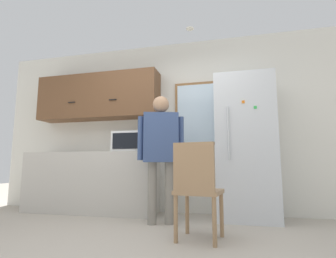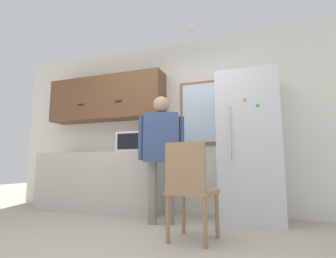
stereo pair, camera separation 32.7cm
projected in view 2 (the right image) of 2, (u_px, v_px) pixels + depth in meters
name	position (u px, v px, depth m)	size (l,w,h in m)	color
ground_plane	(106.00, 250.00, 2.21)	(16.00, 16.00, 0.00)	#B2A899
back_wall	(176.00, 125.00, 4.19)	(6.00, 0.06, 2.70)	silver
counter	(99.00, 182.00, 4.15)	(2.05, 0.59, 0.91)	#BCB7AD
upper_cabinets	(106.00, 99.00, 4.44)	(2.05, 0.39, 0.73)	brown
microwave	(139.00, 142.00, 3.95)	(0.55, 0.43, 0.29)	white
person	(161.00, 145.00, 3.31)	(0.56, 0.34, 1.59)	gray
refrigerator	(249.00, 146.00, 3.43)	(0.77, 0.66, 1.92)	silver
chair	(190.00, 186.00, 2.48)	(0.47, 0.47, 0.92)	#997551
window	(203.00, 113.00, 4.02)	(0.70, 0.05, 0.99)	olive
ceiling_light	(192.00, 27.00, 3.77)	(0.11, 0.11, 0.01)	white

